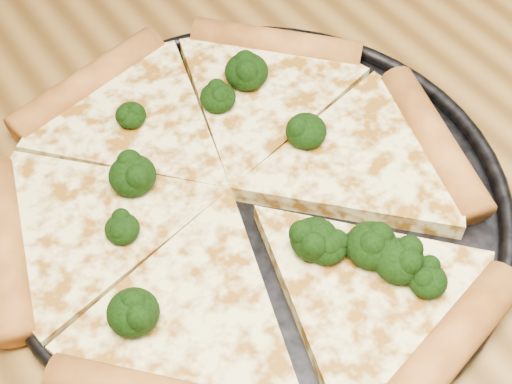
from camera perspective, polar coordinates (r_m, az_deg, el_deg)
dining_table at (r=0.63m, az=-1.30°, el=-5.19°), size 1.20×0.90×0.75m
pizza_pan at (r=0.54m, az=0.00°, el=-0.53°), size 0.38×0.38×0.02m
pizza at (r=0.53m, az=-1.68°, el=-0.10°), size 0.38×0.40×0.03m
broccoli_florets at (r=0.51m, az=1.04°, el=-0.38°), size 0.21×0.26×0.03m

